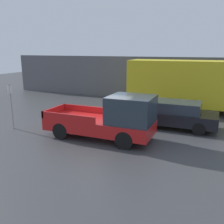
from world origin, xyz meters
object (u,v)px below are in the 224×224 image
at_px(delivery_truck, 186,84).
at_px(parking_sign, 11,104).
at_px(newspaper_box, 135,94).
at_px(car, 174,114).
at_px(pickup_truck, 110,119).

distance_m(delivery_truck, parking_sign, 11.36).
bearing_deg(delivery_truck, newspaper_box, 150.24).
xyz_separation_m(car, parking_sign, (-8.04, -3.68, 0.63)).
bearing_deg(parking_sign, delivery_truck, 44.33).
relative_size(pickup_truck, delivery_truck, 0.61).
bearing_deg(car, newspaper_box, 123.17).
bearing_deg(newspaper_box, parking_sign, -108.66).
relative_size(delivery_truck, parking_sign, 3.51).
bearing_deg(car, pickup_truck, -128.30).
height_order(car, newspaper_box, car).
relative_size(car, newspaper_box, 4.82).
relative_size(pickup_truck, parking_sign, 2.14).
bearing_deg(parking_sign, newspaper_box, 71.34).
distance_m(car, newspaper_box, 8.19).
distance_m(pickup_truck, parking_sign, 5.59).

